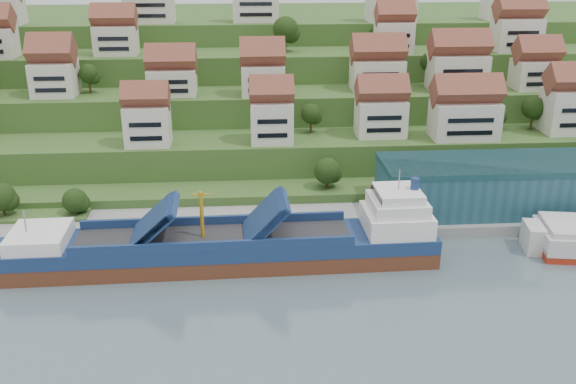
{
  "coord_description": "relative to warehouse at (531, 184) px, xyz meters",
  "views": [
    {
      "loc": [
        -4.98,
        -98.47,
        51.75
      ],
      "look_at": [
        3.23,
        14.0,
        8.0
      ],
      "focal_mm": 40.0,
      "sensor_mm": 36.0,
      "label": 1
    }
  ],
  "objects": [
    {
      "name": "hillside_village",
      "position": [
        -47.73,
        43.64,
        17.06
      ],
      "size": [
        154.09,
        61.22,
        28.43
      ],
      "color": "silver",
      "rests_on": "ground"
    },
    {
      "name": "warehouse",
      "position": [
        0.0,
        0.0,
        0.0
      ],
      "size": [
        60.0,
        15.0,
        10.0
      ],
      "primitive_type": "cube",
      "color": "#214B5A",
      "rests_on": "quay"
    },
    {
      "name": "flagpole",
      "position": [
        -33.89,
        -7.0,
        -0.32
      ],
      "size": [
        1.28,
        0.16,
        8.0
      ],
      "color": "gray",
      "rests_on": "quay"
    },
    {
      "name": "cargo_ship",
      "position": [
        -58.47,
        -15.82,
        -4.1
      ],
      "size": [
        72.65,
        12.61,
        16.0
      ],
      "rotation": [
        0.0,
        0.0,
        0.02
      ],
      "color": "#582D1B",
      "rests_on": "ground"
    },
    {
      "name": "hillside_trees",
      "position": [
        -60.17,
        29.21,
        10.28
      ],
      "size": [
        140.3,
        61.85,
        31.16
      ],
      "color": "#213B13",
      "rests_on": "ground"
    },
    {
      "name": "ground",
      "position": [
        -52.0,
        -17.0,
        -7.2
      ],
      "size": [
        300.0,
        300.0,
        0.0
      ],
      "primitive_type": "plane",
      "color": "slate",
      "rests_on": "ground"
    },
    {
      "name": "hillside",
      "position": [
        -52.0,
        86.55,
        3.46
      ],
      "size": [
        260.0,
        128.0,
        31.0
      ],
      "color": "#2D4C1E",
      "rests_on": "ground"
    },
    {
      "name": "quay",
      "position": [
        -32.0,
        -2.0,
        -6.1
      ],
      "size": [
        180.0,
        14.0,
        2.2
      ],
      "primitive_type": "cube",
      "color": "gray",
      "rests_on": "ground"
    }
  ]
}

